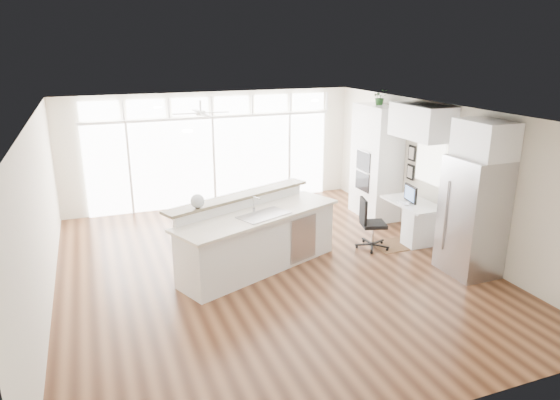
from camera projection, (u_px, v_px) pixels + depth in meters
name	position (u px, v px, depth m)	size (l,w,h in m)	color
floor	(270.00, 268.00, 8.74)	(7.00, 8.00, 0.02)	#422414
ceiling	(269.00, 113.00, 7.93)	(7.00, 8.00, 0.02)	white
wall_back	(212.00, 149.00, 11.90)	(7.00, 0.04, 2.70)	beige
wall_front	(412.00, 306.00, 4.77)	(7.00, 0.04, 2.70)	beige
wall_left	(40.00, 219.00, 7.13)	(0.04, 8.00, 2.70)	beige
wall_right	(441.00, 175.00, 9.54)	(0.04, 8.00, 2.70)	beige
glass_wall	(214.00, 162.00, 11.93)	(5.80, 0.06, 2.08)	white
transom_row	(211.00, 106.00, 11.53)	(5.90, 0.06, 0.40)	white
desk_window	(431.00, 162.00, 9.73)	(0.04, 0.85, 0.85)	silver
ceiling_fan	(200.00, 108.00, 10.32)	(1.16, 1.16, 0.32)	silver
recessed_lights	(265.00, 113.00, 8.11)	(3.40, 3.00, 0.02)	white
oven_cabinet	(376.00, 162.00, 11.06)	(0.64, 1.20, 2.50)	white
desk_nook	(412.00, 220.00, 9.97)	(0.72, 1.30, 0.76)	white
upper_cabinets	(422.00, 122.00, 9.39)	(0.64, 1.30, 0.64)	white
refrigerator	(473.00, 217.00, 8.30)	(0.76, 0.90, 2.00)	#B0B0B5
fridge_cabinet	(485.00, 139.00, 7.94)	(0.64, 0.90, 0.60)	white
framed_photos	(411.00, 163.00, 10.33)	(0.06, 0.22, 0.80)	black
kitchen_island	(259.00, 235.00, 8.54)	(3.10, 1.17, 1.23)	white
rug	(396.00, 245.00, 9.72)	(0.89, 0.64, 0.01)	#372011
office_chair	(373.00, 224.00, 9.45)	(0.51, 0.47, 0.98)	black
fishbowl	(198.00, 201.00, 7.97)	(0.23, 0.23, 0.23)	silver
monitor	(411.00, 194.00, 9.77)	(0.07, 0.45, 0.37)	black
keyboard	(403.00, 203.00, 9.76)	(0.11, 0.29, 0.01)	white
potted_plant	(380.00, 99.00, 10.64)	(0.30, 0.33, 0.26)	#235223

